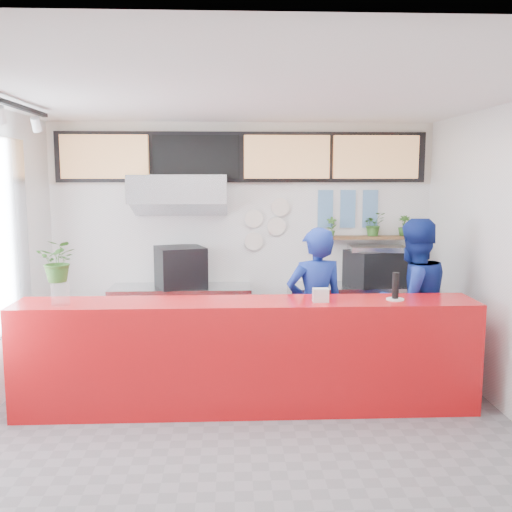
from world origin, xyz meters
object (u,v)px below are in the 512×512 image
(pepper_mill, at_px, (396,285))
(espresso_machine, at_px, (376,268))
(staff_center, at_px, (315,309))
(panini_oven, at_px, (180,267))
(service_counter, at_px, (247,355))
(staff_right, at_px, (412,303))

(pepper_mill, bearing_deg, espresso_machine, 81.45)
(espresso_machine, xyz_separation_m, staff_center, (-0.98, -1.27, -0.24))
(espresso_machine, bearing_deg, pepper_mill, -119.26)
(panini_oven, xyz_separation_m, staff_center, (1.55, -1.27, -0.27))
(staff_center, height_order, pepper_mill, staff_center)
(staff_center, bearing_deg, service_counter, 23.85)
(espresso_machine, relative_size, pepper_mill, 2.73)
(espresso_machine, bearing_deg, staff_right, -105.78)
(pepper_mill, bearing_deg, service_counter, 179.33)
(service_counter, distance_m, staff_right, 1.97)
(staff_center, xyz_separation_m, pepper_mill, (0.71, -0.55, 0.36))
(service_counter, xyz_separation_m, staff_center, (0.75, 0.53, 0.34))
(staff_right, bearing_deg, pepper_mill, 40.59)
(service_counter, xyz_separation_m, panini_oven, (-0.80, 1.80, 0.61))
(panini_oven, relative_size, espresso_machine, 0.81)
(staff_center, xyz_separation_m, staff_right, (1.08, 0.07, 0.04))
(pepper_mill, bearing_deg, staff_right, 58.83)
(espresso_machine, height_order, pepper_mill, pepper_mill)
(service_counter, relative_size, pepper_mill, 17.40)
(espresso_machine, xyz_separation_m, staff_right, (0.10, -1.20, -0.20))
(staff_center, bearing_deg, espresso_machine, -139.10)
(service_counter, relative_size, panini_oven, 7.89)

